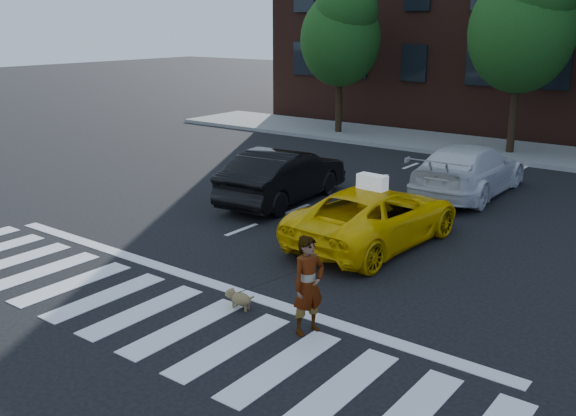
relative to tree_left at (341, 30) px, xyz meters
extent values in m
plane|color=black|center=(6.97, -17.00, -4.44)|extent=(120.00, 120.00, 0.00)
cube|color=silver|center=(6.97, -17.00, -4.43)|extent=(13.00, 2.40, 0.01)
cube|color=silver|center=(6.97, -15.40, -4.43)|extent=(12.00, 0.30, 0.01)
cube|color=slate|center=(6.97, 0.50, -4.37)|extent=(30.00, 4.00, 0.15)
cylinder|color=black|center=(-0.03, 0.00, -2.82)|extent=(0.28, 0.28, 3.25)
ellipsoid|color=#143D10|center=(-0.03, 0.00, -0.41)|extent=(3.38, 3.38, 3.89)
sphere|color=#143D10|center=(0.37, -0.20, 0.76)|extent=(2.60, 2.60, 2.60)
sphere|color=#143D10|center=(-0.38, 0.25, 0.43)|extent=(2.34, 2.34, 2.34)
cylinder|color=black|center=(7.47, 0.00, -2.67)|extent=(0.28, 0.28, 3.55)
ellipsoid|color=#143D10|center=(7.47, 0.00, -0.04)|extent=(3.69, 3.69, 4.25)
sphere|color=#143D10|center=(7.12, 0.25, 0.88)|extent=(2.56, 2.56, 2.56)
imported|color=#F4C005|center=(8.37, -11.53, -3.80)|extent=(2.41, 4.76, 1.29)
imported|color=black|center=(4.63, -10.00, -3.71)|extent=(1.99, 4.59, 1.47)
imported|color=silver|center=(8.37, -6.23, -3.72)|extent=(2.16, 5.02, 1.44)
imported|color=#999999|center=(9.65, -15.90, -3.64)|extent=(0.53, 0.67, 1.61)
ellipsoid|color=olive|center=(8.23, -15.90, -4.26)|extent=(0.45, 0.29, 0.23)
sphere|color=olive|center=(8.03, -15.93, -4.20)|extent=(0.20, 0.20, 0.17)
sphere|color=olive|center=(7.96, -15.94, -4.23)|extent=(0.09, 0.09, 0.08)
cylinder|color=olive|center=(8.44, -15.86, -4.20)|extent=(0.13, 0.06, 0.10)
sphere|color=olive|center=(8.02, -15.87, -4.14)|extent=(0.07, 0.07, 0.06)
sphere|color=olive|center=(8.04, -15.99, -4.14)|extent=(0.07, 0.07, 0.06)
cylinder|color=olive|center=(8.12, -15.97, -4.38)|extent=(0.05, 0.05, 0.11)
cylinder|color=olive|center=(8.11, -15.87, -4.38)|extent=(0.05, 0.05, 0.11)
cylinder|color=olive|center=(8.36, -15.93, -4.38)|extent=(0.05, 0.05, 0.11)
cylinder|color=olive|center=(8.35, -15.83, -4.38)|extent=(0.05, 0.05, 0.11)
cube|color=white|center=(8.37, -11.73, -2.99)|extent=(0.67, 0.32, 0.32)
camera|label=1|loc=(14.98, -23.47, 0.31)|focal=40.00mm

